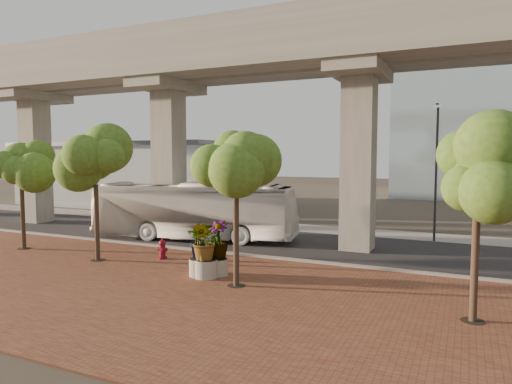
% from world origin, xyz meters
% --- Properties ---
extents(ground, '(160.00, 160.00, 0.00)m').
position_xyz_m(ground, '(0.00, 0.00, 0.00)').
color(ground, '#362F27').
rests_on(ground, ground).
extents(brick_plaza, '(70.00, 13.00, 0.06)m').
position_xyz_m(brick_plaza, '(0.00, -8.00, 0.03)').
color(brick_plaza, brown).
rests_on(brick_plaza, ground).
extents(asphalt_road, '(90.00, 8.00, 0.04)m').
position_xyz_m(asphalt_road, '(0.00, 2.00, 0.02)').
color(asphalt_road, black).
rests_on(asphalt_road, ground).
extents(curb_strip, '(70.00, 0.25, 0.16)m').
position_xyz_m(curb_strip, '(0.00, -2.00, 0.08)').
color(curb_strip, gray).
rests_on(curb_strip, ground).
extents(far_sidewalk, '(90.00, 3.00, 0.06)m').
position_xyz_m(far_sidewalk, '(0.00, 7.50, 0.03)').
color(far_sidewalk, gray).
rests_on(far_sidewalk, ground).
extents(transit_viaduct, '(72.00, 5.60, 12.40)m').
position_xyz_m(transit_viaduct, '(0.00, 2.00, 7.29)').
color(transit_viaduct, '#9C9A8E').
rests_on(transit_viaduct, ground).
extents(station_pavilion, '(23.00, 13.00, 6.30)m').
position_xyz_m(station_pavilion, '(-20.00, 16.00, 3.22)').
color(station_pavilion, silver).
rests_on(station_pavilion, ground).
extents(transit_bus, '(12.55, 5.11, 3.41)m').
position_xyz_m(transit_bus, '(-3.48, 0.94, 1.70)').
color(transit_bus, silver).
rests_on(transit_bus, ground).
extents(fire_hydrant, '(0.48, 0.44, 0.97)m').
position_xyz_m(fire_hydrant, '(-1.96, -4.26, 0.52)').
color(fire_hydrant, maroon).
rests_on(fire_hydrant, ground).
extents(planter_front, '(2.07, 2.07, 2.27)m').
position_xyz_m(planter_front, '(1.70, -6.28, 1.44)').
color(planter_front, gray).
rests_on(planter_front, ground).
extents(planter_right, '(2.11, 2.11, 2.26)m').
position_xyz_m(planter_right, '(1.93, -5.74, 1.43)').
color(planter_right, '#A39C93').
rests_on(planter_right, ground).
extents(planter_left, '(2.02, 2.02, 2.22)m').
position_xyz_m(planter_left, '(1.35, -6.18, 1.41)').
color(planter_left, gray).
rests_on(planter_left, ground).
extents(street_tree_far_west, '(3.43, 3.43, 6.16)m').
position_xyz_m(street_tree_far_west, '(-10.09, -5.41, 4.63)').
color(street_tree_far_west, '#463528').
rests_on(street_tree_far_west, ground).
extents(street_tree_near_west, '(3.58, 3.58, 6.28)m').
position_xyz_m(street_tree_near_west, '(-4.54, -5.81, 4.69)').
color(street_tree_near_west, '#463528').
rests_on(street_tree_near_west, ground).
extents(street_tree_near_east, '(3.39, 3.39, 6.37)m').
position_xyz_m(street_tree_near_east, '(3.36, -6.83, 4.86)').
color(street_tree_near_east, '#463528').
rests_on(street_tree_near_east, ground).
extents(street_tree_far_east, '(3.27, 3.27, 5.96)m').
position_xyz_m(street_tree_far_east, '(11.48, -7.16, 4.51)').
color(street_tree_far_east, '#463528').
rests_on(street_tree_far_east, ground).
extents(streetlamp_west, '(0.36, 1.07, 7.36)m').
position_xyz_m(streetlamp_west, '(-9.93, 6.21, 4.30)').
color(streetlamp_west, '#2E2E33').
rests_on(streetlamp_west, ground).
extents(streetlamp_east, '(0.39, 1.13, 7.83)m').
position_xyz_m(streetlamp_east, '(9.56, 6.04, 4.57)').
color(streetlamp_east, '#2C2C31').
rests_on(streetlamp_east, ground).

